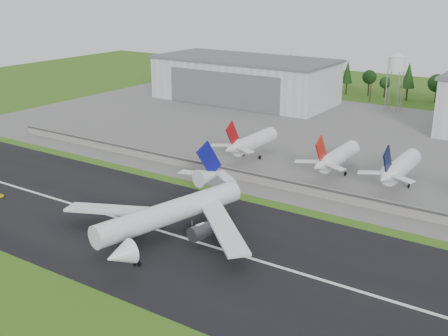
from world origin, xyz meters
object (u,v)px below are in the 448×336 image
Objects in this scene: main_airliner at (170,218)px; parked_jet_red_b at (335,158)px; parked_jet_navy at (398,168)px; parked_jet_red_a at (250,143)px.

parked_jet_red_b is (15.97, 66.97, 1.17)m from main_airliner.
parked_jet_navy is (37.04, 67.00, 1.40)m from main_airliner.
parked_jet_navy is at bearing 0.10° from parked_jet_red_b.
parked_jet_navy is (54.03, 0.02, 0.12)m from parked_jet_red_a.
parked_jet_red_b is at bearing -90.25° from main_airliner.
main_airliner is 68.86m from parked_jet_red_b.
parked_jet_red_b is at bearing -0.03° from parked_jet_red_a.
parked_jet_navy is (21.07, 0.04, 0.23)m from parked_jet_red_b.
main_airliner is at bearing -118.93° from parked_jet_navy.
parked_jet_red_b is at bearing -179.90° from parked_jet_navy.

